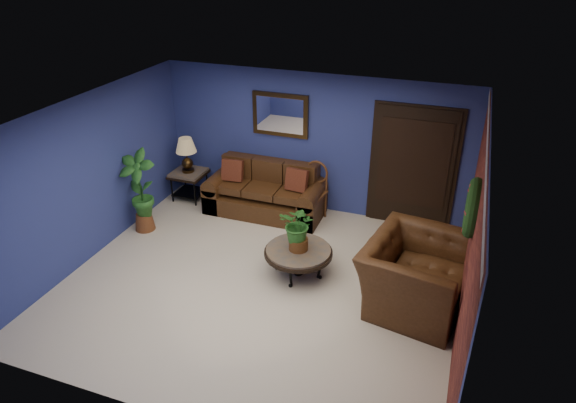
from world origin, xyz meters
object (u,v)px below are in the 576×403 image
(sofa, at_px, (266,195))
(armchair, at_px, (416,275))
(coffee_table, at_px, (298,252))
(end_table, at_px, (189,178))
(side_chair, at_px, (313,187))
(table_lamp, at_px, (186,151))

(sofa, xyz_separation_m, armchair, (2.88, -1.81, 0.17))
(sofa, relative_size, coffee_table, 2.08)
(coffee_table, bearing_deg, end_table, 148.98)
(end_table, height_order, armchair, armchair)
(side_chair, xyz_separation_m, armchair, (2.01, -1.86, -0.12))
(coffee_table, xyz_separation_m, side_chair, (-0.31, 1.73, 0.22))
(table_lamp, height_order, armchair, table_lamp)
(end_table, bearing_deg, table_lamp, -26.57)
(table_lamp, bearing_deg, coffee_table, -31.02)
(sofa, height_order, coffee_table, sofa)
(end_table, relative_size, armchair, 0.42)
(coffee_table, distance_m, table_lamp, 3.26)
(sofa, distance_m, table_lamp, 1.70)
(end_table, bearing_deg, coffee_table, -31.02)
(coffee_table, height_order, table_lamp, table_lamp)
(sofa, distance_m, side_chair, 0.92)
(armchair, bearing_deg, side_chair, 57.82)
(sofa, distance_m, end_table, 1.57)
(side_chair, bearing_deg, table_lamp, -169.34)
(sofa, height_order, armchair, armchair)
(coffee_table, distance_m, side_chair, 1.77)
(coffee_table, height_order, side_chair, side_chair)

